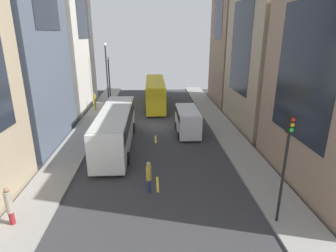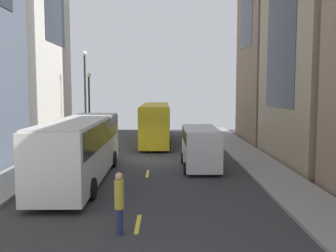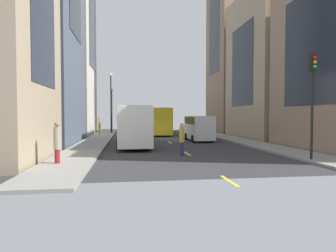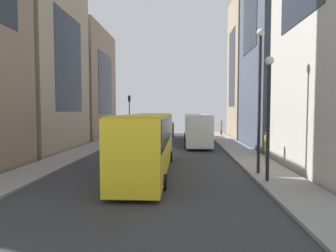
% 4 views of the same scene
% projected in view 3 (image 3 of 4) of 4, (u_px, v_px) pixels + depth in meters
% --- Properties ---
extents(ground_plane, '(41.22, 41.22, 0.00)m').
position_uv_depth(ground_plane, '(165.00, 139.00, 32.53)').
color(ground_plane, '#333335').
extents(sidewalk_west, '(2.73, 44.00, 0.15)m').
position_uv_depth(sidewalk_west, '(98.00, 139.00, 31.54)').
color(sidewalk_west, gray).
rests_on(sidewalk_west, ground).
extents(sidewalk_east, '(2.73, 44.00, 0.15)m').
position_uv_depth(sidewalk_east, '(227.00, 138.00, 33.51)').
color(sidewalk_east, gray).
rests_on(sidewalk_east, ground).
extents(lane_stripe_0, '(0.16, 2.00, 0.01)m').
position_uv_depth(lane_stripe_0, '(229.00, 181.00, 11.74)').
color(lane_stripe_0, yellow).
rests_on(lane_stripe_0, ground).
extents(lane_stripe_1, '(0.16, 2.00, 0.01)m').
position_uv_depth(lane_stripe_1, '(187.00, 154.00, 20.05)').
color(lane_stripe_1, yellow).
rests_on(lane_stripe_1, ground).
extents(lane_stripe_2, '(0.16, 2.00, 0.01)m').
position_uv_depth(lane_stripe_2, '(170.00, 142.00, 28.37)').
color(lane_stripe_2, yellow).
rests_on(lane_stripe_2, ground).
extents(lane_stripe_3, '(0.16, 2.00, 0.01)m').
position_uv_depth(lane_stripe_3, '(160.00, 136.00, 36.69)').
color(lane_stripe_3, yellow).
rests_on(lane_stripe_3, ground).
extents(lane_stripe_4, '(0.16, 2.00, 0.01)m').
position_uv_depth(lane_stripe_4, '(154.00, 132.00, 45.00)').
color(lane_stripe_4, yellow).
rests_on(lane_stripe_4, ground).
extents(lane_stripe_5, '(0.16, 2.00, 0.01)m').
position_uv_depth(lane_stripe_5, '(150.00, 130.00, 53.32)').
color(lane_stripe_5, yellow).
rests_on(lane_stripe_5, ground).
extents(building_east_1, '(6.23, 11.18, 16.54)m').
position_uv_depth(building_east_1, '(268.00, 66.00, 33.49)').
color(building_east_1, tan).
rests_on(building_east_1, ground).
extents(building_east_2, '(7.08, 9.17, 39.81)m').
position_uv_depth(building_east_2, '(237.00, 1.00, 43.87)').
color(building_east_2, '#937760').
rests_on(building_east_2, ground).
extents(city_bus_white, '(2.80, 11.93, 3.35)m').
position_uv_depth(city_bus_white, '(134.00, 122.00, 26.26)').
color(city_bus_white, silver).
rests_on(city_bus_white, ground).
extents(streetcar_yellow, '(2.70, 12.16, 3.59)m').
position_uv_depth(streetcar_yellow, '(158.00, 119.00, 41.29)').
color(streetcar_yellow, yellow).
rests_on(streetcar_yellow, ground).
extents(delivery_van_white, '(2.25, 5.22, 2.58)m').
position_uv_depth(delivery_van_white, '(199.00, 126.00, 30.18)').
color(delivery_van_white, white).
rests_on(delivery_van_white, ground).
extents(pedestrian_crossing_mid, '(0.36, 0.36, 2.22)m').
position_uv_depth(pedestrian_crossing_mid, '(99.00, 125.00, 37.87)').
color(pedestrian_crossing_mid, gold).
rests_on(pedestrian_crossing_mid, ground).
extents(pedestrian_crossing_near, '(0.33, 0.33, 2.15)m').
position_uv_depth(pedestrian_crossing_near, '(182.00, 138.00, 18.99)').
color(pedestrian_crossing_near, navy).
rests_on(pedestrian_crossing_near, ground).
extents(pedestrian_walking_far, '(0.36, 0.36, 2.15)m').
position_uv_depth(pedestrian_walking_far, '(57.00, 141.00, 15.16)').
color(pedestrian_walking_far, maroon).
rests_on(pedestrian_walking_far, ground).
extents(traffic_light_near_corner, '(0.32, 0.44, 5.90)m').
position_uv_depth(traffic_light_near_corner, '(313.00, 87.00, 16.39)').
color(traffic_light_near_corner, black).
rests_on(traffic_light_near_corner, ground).
extents(streetlamp_near, '(0.44, 0.44, 6.45)m').
position_uv_depth(streetlamp_near, '(112.00, 105.00, 42.63)').
color(streetlamp_near, black).
rests_on(streetlamp_near, ground).
extents(streetlamp_far, '(0.44, 0.44, 8.36)m').
position_uv_depth(streetlamp_far, '(111.00, 97.00, 40.83)').
color(streetlamp_far, black).
rests_on(streetlamp_far, ground).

